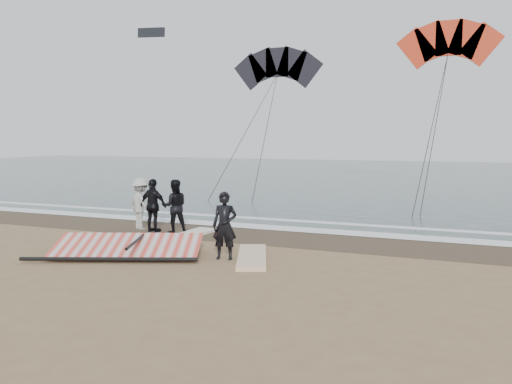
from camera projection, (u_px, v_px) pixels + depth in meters
ground at (208, 271)px, 11.91m from camera, size 120.00×120.00×0.00m
sea at (384, 175)px, 42.45m from camera, size 120.00×54.00×0.02m
wet_sand at (271, 236)px, 16.08m from camera, size 120.00×2.80×0.01m
foam_near at (285, 228)px, 17.37m from camera, size 120.00×0.90×0.01m
foam_far at (298, 221)px, 18.94m from camera, size 120.00×0.45×0.01m
man_main at (225, 226)px, 13.00m from camera, size 0.72×0.55×1.78m
board_white at (252, 257)px, 13.14m from camera, size 1.60×2.70×0.10m
board_cream at (187, 236)px, 15.96m from camera, size 0.93×2.59×0.11m
trio_cluster at (155, 205)px, 16.93m from camera, size 2.62×1.18×1.81m
sail_rig at (128, 248)px, 13.49m from camera, size 4.28×3.02×0.51m
kite_red at (448, 47)px, 28.57m from camera, size 6.25×5.63×13.65m
kite_dark at (277, 70)px, 34.51m from camera, size 7.16×5.79×13.61m
distant_kites at (48, 39)px, 51.50m from camera, size 26.75×2.12×1.52m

